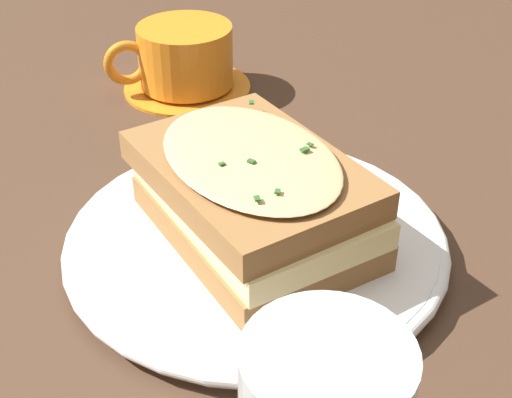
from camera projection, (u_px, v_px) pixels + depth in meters
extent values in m
plane|color=#473021|center=(198.00, 267.00, 0.47)|extent=(2.40, 2.40, 0.00)
cylinder|color=white|center=(256.00, 242.00, 0.47)|extent=(0.24, 0.24, 0.02)
torus|color=white|center=(256.00, 239.00, 0.47)|extent=(0.25, 0.25, 0.01)
cube|color=olive|center=(256.00, 221.00, 0.47)|extent=(0.18, 0.19, 0.02)
cube|color=#EFDB93|center=(256.00, 198.00, 0.45)|extent=(0.18, 0.19, 0.02)
cube|color=olive|center=(250.00, 173.00, 0.44)|extent=(0.17, 0.19, 0.02)
ellipsoid|color=#DBBC7F|center=(250.00, 155.00, 0.44)|extent=(0.16, 0.17, 0.01)
cube|color=#2D6028|center=(255.00, 103.00, 0.49)|extent=(0.01, 0.01, 0.00)
cube|color=#2D6028|center=(251.00, 161.00, 0.42)|extent=(0.00, 0.01, 0.00)
cube|color=#2D6028|center=(310.00, 144.00, 0.44)|extent=(0.00, 0.00, 0.00)
cube|color=#2D6028|center=(305.00, 149.00, 0.44)|extent=(0.01, 0.01, 0.00)
cube|color=#2D6028|center=(222.00, 164.00, 0.42)|extent=(0.00, 0.00, 0.00)
cube|color=#2D6028|center=(257.00, 198.00, 0.39)|extent=(0.01, 0.01, 0.00)
cube|color=#2D6028|center=(277.00, 191.00, 0.40)|extent=(0.00, 0.00, 0.00)
cylinder|color=orange|center=(187.00, 86.00, 0.68)|extent=(0.12, 0.12, 0.01)
cylinder|color=orange|center=(186.00, 55.00, 0.67)|extent=(0.09, 0.09, 0.06)
cylinder|color=#381E0F|center=(184.00, 34.00, 0.66)|extent=(0.07, 0.07, 0.00)
torus|color=orange|center=(127.00, 63.00, 0.65)|extent=(0.04, 0.04, 0.04)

